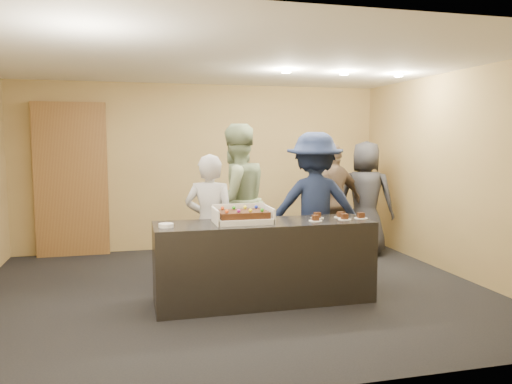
# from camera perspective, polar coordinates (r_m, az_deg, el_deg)

# --- Properties ---
(room) EXTENTS (6.04, 6.00, 2.70)m
(room) POSITION_cam_1_polar(r_m,az_deg,el_deg) (5.86, -2.57, 1.60)
(room) COLOR black
(room) RESTS_ON ground
(serving_counter) EXTENTS (2.40, 0.70, 0.90)m
(serving_counter) POSITION_cam_1_polar(r_m,az_deg,el_deg) (5.58, 0.93, -7.99)
(serving_counter) COLOR black
(serving_counter) RESTS_ON floor
(storage_cabinet) EXTENTS (1.08, 0.15, 2.37)m
(storage_cabinet) POSITION_cam_1_polar(r_m,az_deg,el_deg) (8.21, -20.34, 1.33)
(storage_cabinet) COLOR brown
(storage_cabinet) RESTS_ON floor
(cake_box) EXTENTS (0.62, 0.43, 0.18)m
(cake_box) POSITION_cam_1_polar(r_m,az_deg,el_deg) (5.45, -1.57, -3.04)
(cake_box) COLOR white
(cake_box) RESTS_ON serving_counter
(sheet_cake) EXTENTS (0.53, 0.37, 0.11)m
(sheet_cake) POSITION_cam_1_polar(r_m,az_deg,el_deg) (5.42, -1.52, -2.52)
(sheet_cake) COLOR #38210C
(sheet_cake) RESTS_ON cake_box
(plate_stack) EXTENTS (0.15, 0.15, 0.04)m
(plate_stack) POSITION_cam_1_polar(r_m,az_deg,el_deg) (5.23, -10.25, -3.78)
(plate_stack) COLOR white
(plate_stack) RESTS_ON serving_counter
(slice_a) EXTENTS (0.15, 0.15, 0.07)m
(slice_a) POSITION_cam_1_polar(r_m,az_deg,el_deg) (5.56, 6.81, -3.09)
(slice_a) COLOR white
(slice_a) RESTS_ON serving_counter
(slice_b) EXTENTS (0.15, 0.15, 0.07)m
(slice_b) POSITION_cam_1_polar(r_m,az_deg,el_deg) (5.77, 7.02, -2.77)
(slice_b) COLOR white
(slice_b) RESTS_ON serving_counter
(slice_c) EXTENTS (0.15, 0.15, 0.07)m
(slice_c) POSITION_cam_1_polar(r_m,az_deg,el_deg) (5.71, 10.08, -2.91)
(slice_c) COLOR white
(slice_c) RESTS_ON serving_counter
(slice_d) EXTENTS (0.15, 0.15, 0.07)m
(slice_d) POSITION_cam_1_polar(r_m,az_deg,el_deg) (5.86, 9.64, -2.68)
(slice_d) COLOR white
(slice_d) RESTS_ON serving_counter
(slice_e) EXTENTS (0.15, 0.15, 0.07)m
(slice_e) POSITION_cam_1_polar(r_m,az_deg,el_deg) (5.84, 11.90, -2.75)
(slice_e) COLOR white
(slice_e) RESTS_ON serving_counter
(person_server_grey) EXTENTS (0.70, 0.58, 1.64)m
(person_server_grey) POSITION_cam_1_polar(r_m,az_deg,el_deg) (5.83, -5.26, -3.71)
(person_server_grey) COLOR #AFB0B6
(person_server_grey) RESTS_ON floor
(person_sage_man) EXTENTS (1.17, 1.04, 2.00)m
(person_sage_man) POSITION_cam_1_polar(r_m,az_deg,el_deg) (6.50, -2.36, -1.05)
(person_sage_man) COLOR gray
(person_sage_man) RESTS_ON floor
(person_navy_man) EXTENTS (1.35, 0.95, 1.89)m
(person_navy_man) POSITION_cam_1_polar(r_m,az_deg,el_deg) (6.33, 6.70, -1.78)
(person_navy_man) COLOR #16203F
(person_navy_man) RESTS_ON floor
(person_brown_extra) EXTENTS (1.11, 0.71, 1.75)m
(person_brown_extra) POSITION_cam_1_polar(r_m,az_deg,el_deg) (7.54, 8.77, -1.10)
(person_brown_extra) COLOR brown
(person_brown_extra) RESTS_ON floor
(person_dark_suit) EXTENTS (1.03, 0.98, 1.78)m
(person_dark_suit) POSITION_cam_1_polar(r_m,az_deg,el_deg) (8.01, 12.42, -0.66)
(person_dark_suit) COLOR #29292E
(person_dark_suit) RESTS_ON floor
(ceiling_spotlights) EXTENTS (1.72, 0.12, 0.03)m
(ceiling_spotlights) POSITION_cam_1_polar(r_m,az_deg,el_deg) (6.87, 10.04, 13.19)
(ceiling_spotlights) COLOR #FFEAC6
(ceiling_spotlights) RESTS_ON ceiling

